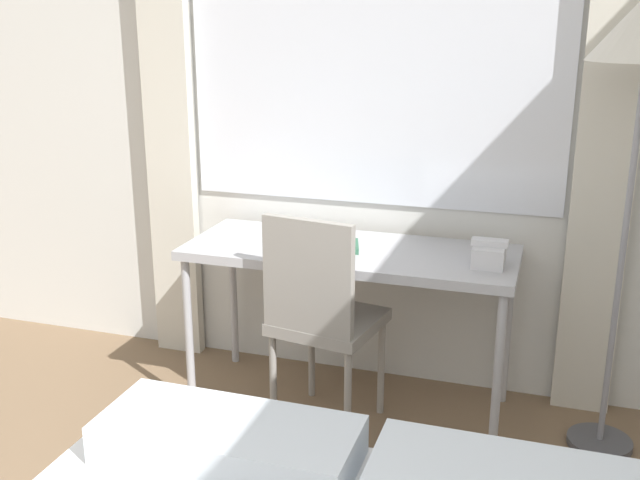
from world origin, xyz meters
The scene contains 5 objects.
wall_back_with_window centered at (0.01, 3.05, 1.36)m, with size 4.84×0.13×2.70m.
desk centered at (0.10, 2.69, 0.67)m, with size 1.40×0.55×0.73m.
desk_chair centered at (0.05, 2.45, 0.54)m, with size 0.46×0.46×0.94m.
telephone centered at (0.68, 2.65, 0.78)m, with size 0.14×0.17×0.11m.
book centered at (0.01, 2.65, 0.74)m, with size 0.31×0.23×0.02m.
Camera 1 is at (0.91, -0.21, 1.67)m, focal length 42.00 mm.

